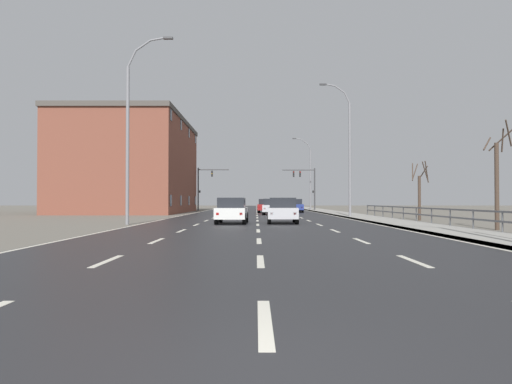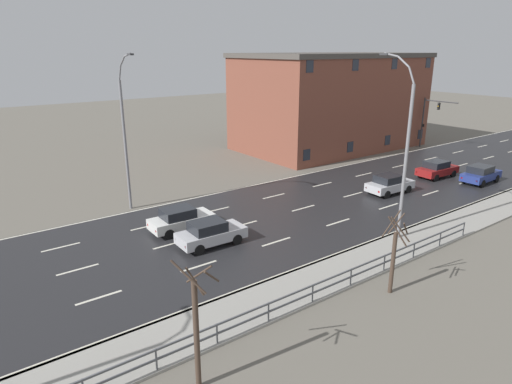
% 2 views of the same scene
% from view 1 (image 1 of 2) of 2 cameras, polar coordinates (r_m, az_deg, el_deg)
% --- Properties ---
extents(ground_plane, '(160.00, 160.00, 0.12)m').
position_cam_1_polar(ground_plane, '(51.47, 0.17, -2.65)').
color(ground_plane, '#666056').
extents(road_asphalt_strip, '(14.00, 120.00, 0.03)m').
position_cam_1_polar(road_asphalt_strip, '(63.46, 0.15, -2.28)').
color(road_asphalt_strip, '#232326').
rests_on(road_asphalt_strip, ground).
extents(sidewalk_right, '(3.00, 120.00, 0.12)m').
position_cam_1_polar(sidewalk_right, '(64.04, 7.71, -2.21)').
color(sidewalk_right, gray).
rests_on(sidewalk_right, ground).
extents(guardrail, '(0.07, 30.97, 1.00)m').
position_cam_1_polar(guardrail, '(28.66, 20.39, -2.36)').
color(guardrail, '#515459').
rests_on(guardrail, ground).
extents(street_lamp_midground, '(2.57, 0.24, 11.06)m').
position_cam_1_polar(street_lamp_midground, '(39.74, 11.03, 4.77)').
color(street_lamp_midground, slate).
rests_on(street_lamp_midground, ground).
extents(street_lamp_distant, '(2.65, 0.24, 10.26)m').
position_cam_1_polar(street_lamp_distant, '(67.37, 6.47, 2.05)').
color(street_lamp_distant, slate).
rests_on(street_lamp_distant, ground).
extents(street_lamp_left_bank, '(2.73, 0.24, 11.03)m').
position_cam_1_polar(street_lamp_left_bank, '(28.83, -14.77, 6.92)').
color(street_lamp_left_bank, slate).
rests_on(street_lamp_left_bank, ground).
extents(traffic_signal_right, '(4.50, 0.36, 5.81)m').
position_cam_1_polar(traffic_signal_right, '(65.02, 6.15, 1.25)').
color(traffic_signal_right, '#38383A').
rests_on(traffic_signal_right, ground).
extents(traffic_signal_left, '(4.23, 0.36, 5.81)m').
position_cam_1_polar(traffic_signal_left, '(64.32, -6.26, 1.10)').
color(traffic_signal_left, '#38383A').
rests_on(traffic_signal_left, ground).
extents(car_distant, '(2.01, 4.19, 1.57)m').
position_cam_1_polar(car_distant, '(45.93, 2.00, -1.77)').
color(car_distant, '#B7B7BC').
rests_on(car_distant, ground).
extents(car_near_right, '(1.99, 4.18, 1.57)m').
position_cam_1_polar(car_near_right, '(53.31, 1.27, -1.67)').
color(car_near_right, maroon).
rests_on(car_near_right, ground).
extents(car_far_left, '(1.93, 4.15, 1.57)m').
position_cam_1_polar(car_far_left, '(29.05, 3.24, -2.21)').
color(car_far_left, '#B7B7BC').
rests_on(car_far_left, ground).
extents(car_near_left, '(1.92, 4.14, 1.57)m').
position_cam_1_polar(car_near_left, '(28.65, -2.86, -2.22)').
color(car_near_left, silver).
rests_on(car_near_left, ground).
extents(car_far_right, '(1.93, 4.15, 1.57)m').
position_cam_1_polar(car_far_right, '(54.99, 4.65, -1.64)').
color(car_far_right, navy).
rests_on(car_far_right, ground).
extents(brick_building, '(12.63, 21.41, 10.81)m').
position_cam_1_polar(brick_building, '(57.10, -14.62, 3.04)').
color(brick_building, brown).
rests_on(brick_building, ground).
extents(bare_tree_near, '(1.45, 1.71, 5.16)m').
position_cam_1_polar(bare_tree_near, '(25.38, 27.05, 1.30)').
color(bare_tree_near, '#423328').
rests_on(bare_tree_near, ground).
extents(bare_tree_mid, '(1.29, 1.33, 4.15)m').
position_cam_1_polar(bare_tree_mid, '(35.10, 19.12, -0.04)').
color(bare_tree_mid, '#423328').
rests_on(bare_tree_mid, ground).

